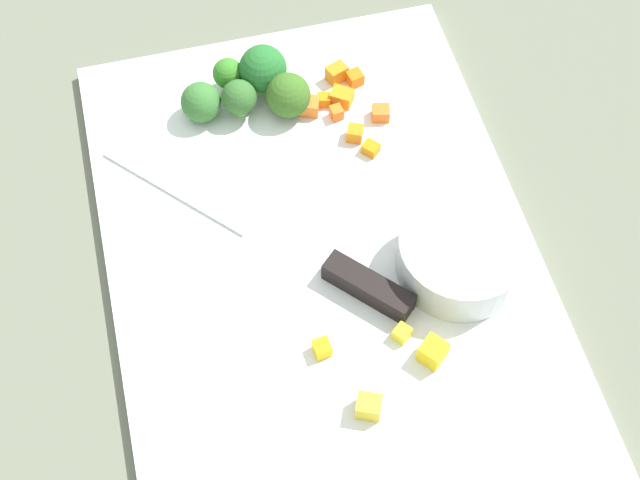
# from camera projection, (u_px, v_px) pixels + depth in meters

# --- Properties ---
(ground_plane) EXTENTS (4.00, 4.00, 0.00)m
(ground_plane) POSITION_uv_depth(u_px,v_px,m) (320.00, 253.00, 0.76)
(ground_plane) COLOR #646756
(cutting_board) EXTENTS (0.49, 0.35, 0.01)m
(cutting_board) POSITION_uv_depth(u_px,v_px,m) (320.00, 250.00, 0.75)
(cutting_board) COLOR white
(cutting_board) RESTS_ON ground_plane
(prep_bowl) EXTENTS (0.10, 0.10, 0.04)m
(prep_bowl) POSITION_uv_depth(u_px,v_px,m) (461.00, 255.00, 0.72)
(prep_bowl) COLOR silver
(prep_bowl) RESTS_ON cutting_board
(chef_knife) EXTENTS (0.24, 0.23, 0.02)m
(chef_knife) POSITION_uv_depth(u_px,v_px,m) (312.00, 256.00, 0.73)
(chef_knife) COLOR silver
(chef_knife) RESTS_ON cutting_board
(carrot_dice_0) EXTENTS (0.01, 0.01, 0.01)m
(carrot_dice_0) POSITION_uv_depth(u_px,v_px,m) (337.00, 113.00, 0.81)
(carrot_dice_0) COLOR orange
(carrot_dice_0) RESTS_ON cutting_board
(carrot_dice_1) EXTENTS (0.02, 0.02, 0.01)m
(carrot_dice_1) POSITION_uv_depth(u_px,v_px,m) (381.00, 113.00, 0.81)
(carrot_dice_1) COLOR orange
(carrot_dice_1) RESTS_ON cutting_board
(carrot_dice_2) EXTENTS (0.02, 0.02, 0.02)m
(carrot_dice_2) POSITION_uv_depth(u_px,v_px,m) (337.00, 73.00, 0.84)
(carrot_dice_2) COLOR orange
(carrot_dice_2) RESTS_ON cutting_board
(carrot_dice_3) EXTENTS (0.02, 0.02, 0.01)m
(carrot_dice_3) POSITION_uv_depth(u_px,v_px,m) (288.00, 98.00, 0.82)
(carrot_dice_3) COLOR orange
(carrot_dice_3) RESTS_ON cutting_board
(carrot_dice_4) EXTENTS (0.02, 0.02, 0.01)m
(carrot_dice_4) POSITION_uv_depth(u_px,v_px,m) (355.00, 78.00, 0.83)
(carrot_dice_4) COLOR orange
(carrot_dice_4) RESTS_ON cutting_board
(carrot_dice_5) EXTENTS (0.02, 0.02, 0.01)m
(carrot_dice_5) POSITION_uv_depth(u_px,v_px,m) (355.00, 133.00, 0.80)
(carrot_dice_5) COLOR orange
(carrot_dice_5) RESTS_ON cutting_board
(carrot_dice_6) EXTENTS (0.02, 0.02, 0.01)m
(carrot_dice_6) POSITION_uv_depth(u_px,v_px,m) (309.00, 106.00, 0.82)
(carrot_dice_6) COLOR orange
(carrot_dice_6) RESTS_ON cutting_board
(carrot_dice_7) EXTENTS (0.02, 0.03, 0.01)m
(carrot_dice_7) POSITION_uv_depth(u_px,v_px,m) (342.00, 97.00, 0.82)
(carrot_dice_7) COLOR orange
(carrot_dice_7) RESTS_ON cutting_board
(carrot_dice_8) EXTENTS (0.02, 0.02, 0.01)m
(carrot_dice_8) POSITION_uv_depth(u_px,v_px,m) (371.00, 148.00, 0.79)
(carrot_dice_8) COLOR orange
(carrot_dice_8) RESTS_ON cutting_board
(carrot_dice_9) EXTENTS (0.01, 0.01, 0.01)m
(carrot_dice_9) POSITION_uv_depth(u_px,v_px,m) (324.00, 100.00, 0.82)
(carrot_dice_9) COLOR orange
(carrot_dice_9) RESTS_ON cutting_board
(pepper_dice_0) EXTENTS (0.03, 0.03, 0.02)m
(pepper_dice_0) POSITION_uv_depth(u_px,v_px,m) (433.00, 352.00, 0.69)
(pepper_dice_0) COLOR yellow
(pepper_dice_0) RESTS_ON cutting_board
(pepper_dice_1) EXTENTS (0.02, 0.02, 0.01)m
(pepper_dice_1) POSITION_uv_depth(u_px,v_px,m) (402.00, 333.00, 0.70)
(pepper_dice_1) COLOR yellow
(pepper_dice_1) RESTS_ON cutting_board
(pepper_dice_2) EXTENTS (0.01, 0.01, 0.01)m
(pepper_dice_2) POSITION_uv_depth(u_px,v_px,m) (322.00, 348.00, 0.69)
(pepper_dice_2) COLOR yellow
(pepper_dice_2) RESTS_ON cutting_board
(pepper_dice_3) EXTENTS (0.02, 0.02, 0.02)m
(pepper_dice_3) POSITION_uv_depth(u_px,v_px,m) (371.00, 406.00, 0.66)
(pepper_dice_3) COLOR yellow
(pepper_dice_3) RESTS_ON cutting_board
(broccoli_floret_0) EXTENTS (0.03, 0.03, 0.04)m
(broccoli_floret_0) POSITION_uv_depth(u_px,v_px,m) (239.00, 98.00, 0.80)
(broccoli_floret_0) COLOR #7FC156
(broccoli_floret_0) RESTS_ON cutting_board
(broccoli_floret_1) EXTENTS (0.04, 0.04, 0.04)m
(broccoli_floret_1) POSITION_uv_depth(u_px,v_px,m) (288.00, 96.00, 0.80)
(broccoli_floret_1) COLOR #91BF69
(broccoli_floret_1) RESTS_ON cutting_board
(broccoli_floret_2) EXTENTS (0.03, 0.03, 0.04)m
(broccoli_floret_2) POSITION_uv_depth(u_px,v_px,m) (228.00, 74.00, 0.82)
(broccoli_floret_2) COLOR #90BF6B
(broccoli_floret_2) RESTS_ON cutting_board
(broccoli_floret_3) EXTENTS (0.04, 0.04, 0.05)m
(broccoli_floret_3) POSITION_uv_depth(u_px,v_px,m) (263.00, 69.00, 0.81)
(broccoli_floret_3) COLOR #8FBA5D
(broccoli_floret_3) RESTS_ON cutting_board
(broccoli_floret_4) EXTENTS (0.04, 0.04, 0.04)m
(broccoli_floret_4) POSITION_uv_depth(u_px,v_px,m) (201.00, 102.00, 0.80)
(broccoli_floret_4) COLOR #82C363
(broccoli_floret_4) RESTS_ON cutting_board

